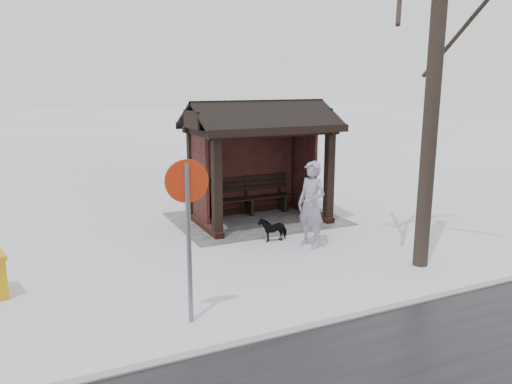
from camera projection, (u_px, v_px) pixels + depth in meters
ground at (260, 221)px, 12.92m from camera, size 120.00×120.00×0.00m
kerb at (406, 305)px, 8.05m from camera, size 120.00×0.15×0.06m
trampled_patch at (256, 219)px, 13.09m from camera, size 4.20×3.20×0.02m
bus_shelter at (257, 137)px, 12.59m from camera, size 3.60×2.40×3.09m
pedestrian at (311, 205)px, 10.73m from camera, size 0.64×0.79×1.88m
dog at (273, 229)px, 11.28m from camera, size 0.63×0.29×0.54m
road_sign at (188, 208)px, 7.14m from camera, size 0.63×0.13×2.47m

